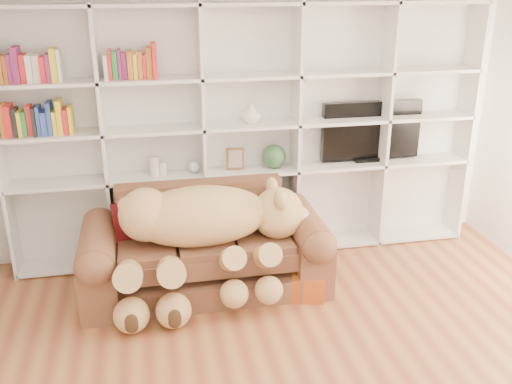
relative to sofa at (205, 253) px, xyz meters
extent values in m
cube|color=white|center=(0.52, 0.80, 1.02)|extent=(5.00, 0.02, 2.70)
cube|color=silver|center=(0.52, 0.77, 0.87)|extent=(4.40, 0.03, 2.40)
cube|color=silver|center=(-0.80, 0.61, 0.87)|extent=(0.03, 0.35, 2.40)
cube|color=silver|center=(0.08, 0.61, 0.87)|extent=(0.03, 0.35, 2.40)
cube|color=silver|center=(0.96, 0.61, 0.87)|extent=(0.03, 0.35, 2.40)
cube|color=silver|center=(1.84, 0.61, 0.87)|extent=(0.03, 0.35, 2.40)
cube|color=silver|center=(2.72, 0.61, 0.87)|extent=(0.03, 0.35, 2.40)
cube|color=silver|center=(0.52, 0.61, -0.30)|extent=(4.40, 0.35, 0.03)
cube|color=silver|center=(0.52, 0.61, 0.52)|extent=(4.40, 0.35, 0.03)
cube|color=silver|center=(0.52, 0.61, 0.97)|extent=(4.40, 0.35, 0.03)
cube|color=silver|center=(0.52, 0.61, 1.42)|extent=(4.40, 0.35, 0.03)
cube|color=silver|center=(0.52, 0.61, 2.04)|extent=(4.40, 0.35, 0.03)
cube|color=brown|center=(0.00, -0.04, -0.23)|extent=(2.00, 0.81, 0.21)
cube|color=brown|center=(0.00, -0.06, 0.09)|extent=(1.48, 0.67, 0.29)
cube|color=brown|center=(0.00, 0.32, 0.29)|extent=(1.48, 0.19, 0.52)
cube|color=brown|center=(-0.89, -0.04, -0.07)|extent=(0.30, 0.90, 0.52)
cube|color=brown|center=(0.89, -0.04, -0.07)|extent=(0.30, 0.90, 0.52)
cylinder|color=brown|center=(-0.89, -0.04, 0.19)|extent=(0.30, 0.86, 0.30)
cylinder|color=brown|center=(0.89, -0.04, 0.19)|extent=(0.30, 0.86, 0.30)
ellipsoid|color=tan|center=(-0.04, -0.09, 0.39)|extent=(1.17, 0.57, 0.51)
sphere|color=tan|center=(-0.48, -0.09, 0.44)|extent=(0.45, 0.45, 0.45)
sphere|color=tan|center=(0.63, -0.09, 0.36)|extent=(0.45, 0.45, 0.45)
sphere|color=beige|center=(0.80, -0.09, 0.30)|extent=(0.22, 0.22, 0.22)
sphere|color=#392614|center=(0.89, -0.09, 0.29)|extent=(0.07, 0.07, 0.07)
ellipsoid|color=tan|center=(0.61, -0.24, 0.54)|extent=(0.11, 0.17, 0.17)
ellipsoid|color=tan|center=(0.61, 0.07, 0.54)|extent=(0.11, 0.17, 0.17)
sphere|color=tan|center=(-0.62, -0.09, 0.53)|extent=(0.15, 0.15, 0.15)
cylinder|color=tan|center=(0.17, -0.39, 0.12)|extent=(0.19, 0.54, 0.39)
cylinder|color=tan|center=(0.45, -0.39, 0.12)|extent=(0.19, 0.54, 0.39)
cylinder|color=tan|center=(-0.64, -0.39, 0.08)|extent=(0.22, 0.62, 0.46)
cylinder|color=tan|center=(-0.32, -0.39, 0.08)|extent=(0.22, 0.62, 0.46)
sphere|color=tan|center=(0.17, -0.56, -0.11)|extent=(0.23, 0.23, 0.23)
sphere|color=tan|center=(0.45, -0.56, -0.11)|extent=(0.23, 0.23, 0.23)
sphere|color=tan|center=(-0.64, -0.56, -0.19)|extent=(0.28, 0.28, 0.28)
sphere|color=tan|center=(-0.32, -0.56, -0.19)|extent=(0.28, 0.28, 0.28)
cube|color=#4F0D0E|center=(-0.59, 0.15, 0.28)|extent=(0.37, 0.25, 0.36)
cube|color=#AD4917|center=(0.84, -0.35, -0.22)|extent=(0.33, 0.32, 0.22)
cube|color=black|center=(1.75, 0.66, 0.84)|extent=(1.00, 0.08, 0.57)
cube|color=black|center=(1.75, 0.66, 0.55)|extent=(0.33, 0.18, 0.04)
cube|color=brown|center=(0.38, 0.61, 0.65)|extent=(0.17, 0.05, 0.21)
sphere|color=#2E5A33|center=(0.75, 0.61, 0.65)|extent=(0.23, 0.23, 0.23)
cylinder|color=beige|center=(-0.38, 0.61, 0.62)|extent=(0.12, 0.12, 0.18)
cylinder|color=beige|center=(-0.30, 0.61, 0.59)|extent=(0.08, 0.08, 0.12)
sphere|color=silver|center=(-0.01, 0.61, 0.59)|extent=(0.10, 0.10, 0.10)
imported|color=white|center=(0.54, 0.61, 1.07)|extent=(0.20, 0.20, 0.17)
camera|label=1|loc=(-0.45, -4.45, 2.29)|focal=40.00mm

